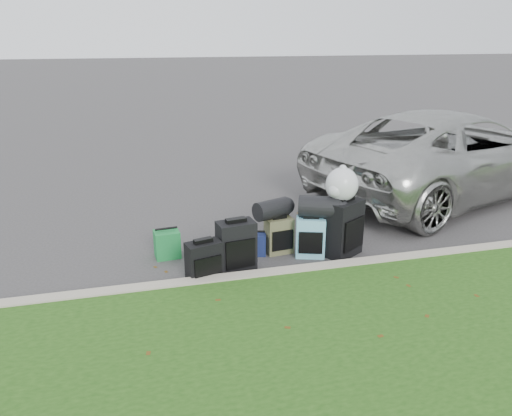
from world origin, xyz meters
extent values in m
plane|color=#383535|center=(0.00, 0.00, 0.00)|extent=(120.00, 120.00, 0.00)
cube|color=#9E937F|center=(0.00, -1.00, 0.07)|extent=(120.00, 0.18, 0.15)
imported|color=#B7B7B2|center=(4.02, 1.64, 0.79)|extent=(6.23, 4.29, 1.58)
cube|color=black|center=(-1.01, -0.79, 0.26)|extent=(0.47, 0.33, 0.53)
cube|color=black|center=(-0.56, -0.60, 0.34)|extent=(0.50, 0.34, 0.68)
cube|color=#47472C|center=(0.13, -0.17, 0.25)|extent=(0.39, 0.27, 0.51)
cube|color=#5594B5|center=(0.51, -0.40, 0.28)|extent=(0.44, 0.34, 0.56)
cube|color=black|center=(0.97, -0.46, 0.39)|extent=(0.61, 0.54, 0.78)
cube|color=#1B7D38|center=(-1.39, 0.06, 0.19)|extent=(0.35, 0.29, 0.38)
cube|color=#16214E|center=(-0.19, -0.15, 0.15)|extent=(0.33, 0.29, 0.30)
cylinder|color=black|center=(0.04, -0.14, 0.64)|extent=(0.55, 0.42, 0.26)
cylinder|color=black|center=(0.62, -0.39, 0.70)|extent=(0.60, 0.49, 0.30)
sphere|color=silver|center=(0.92, -0.41, 1.00)|extent=(0.44, 0.44, 0.44)
camera|label=1|loc=(-1.77, -6.29, 2.90)|focal=35.00mm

